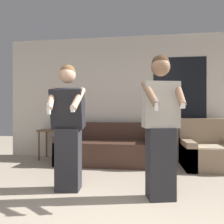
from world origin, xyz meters
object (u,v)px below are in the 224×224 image
at_px(person_left, 68,127).
at_px(person_right, 161,125).
at_px(side_table, 51,134).
at_px(armchair, 208,152).
at_px(couch, 109,148).

distance_m(person_left, person_right, 1.19).
bearing_deg(person_right, side_table, 138.78).
distance_m(armchair, side_table, 3.22).
relative_size(person_left, person_right, 0.96).
bearing_deg(couch, side_table, 171.37).
bearing_deg(couch, armchair, -4.06).
relative_size(couch, side_table, 2.51).
distance_m(couch, person_left, 1.72).
bearing_deg(person_left, person_right, -5.71).
bearing_deg(person_right, person_left, 174.29).
height_order(armchair, person_left, person_left).
bearing_deg(person_left, armchair, 33.96).
height_order(couch, person_left, person_left).
bearing_deg(side_table, person_right, -41.22).
height_order(person_left, person_right, person_right).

